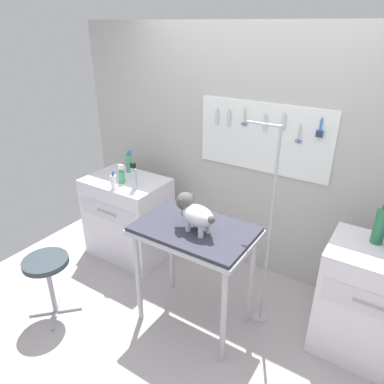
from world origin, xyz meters
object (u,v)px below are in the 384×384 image
(cabinet_right, at_px, (369,303))
(grooming_arm, at_px, (267,240))
(counter_left, at_px, (129,217))
(stool, at_px, (47,269))
(pump_bottle_white, at_px, (122,175))
(dog, at_px, (194,212))
(grooming_table, at_px, (194,240))
(soda_bottle, at_px, (380,226))

(cabinet_right, bearing_deg, grooming_arm, -170.64)
(cabinet_right, bearing_deg, counter_left, 179.65)
(stool, bearing_deg, pump_bottle_white, 91.59)
(pump_bottle_white, bearing_deg, grooming_arm, -2.45)
(dog, bearing_deg, grooming_table, 116.66)
(counter_left, bearing_deg, pump_bottle_white, -68.43)
(pump_bottle_white, xyz_separation_m, soda_bottle, (2.23, 0.16, 0.08))
(grooming_table, xyz_separation_m, soda_bottle, (1.16, 0.54, 0.23))
(grooming_table, relative_size, counter_left, 1.04)
(stool, relative_size, soda_bottle, 1.94)
(grooming_table, xyz_separation_m, counter_left, (-1.10, 0.45, -0.36))
(counter_left, bearing_deg, soda_bottle, 2.16)
(counter_left, bearing_deg, grooming_arm, -5.12)
(cabinet_right, height_order, stool, cabinet_right)
(grooming_table, distance_m, stool, 1.24)
(dog, distance_m, pump_bottle_white, 1.16)
(stool, bearing_deg, soda_bottle, 27.03)
(grooming_arm, distance_m, pump_bottle_white, 1.54)
(dog, bearing_deg, stool, -152.12)
(cabinet_right, xyz_separation_m, pump_bottle_white, (-2.29, -0.06, 0.50))
(dog, xyz_separation_m, stool, (-1.06, -0.56, -0.58))
(dog, height_order, stool, dog)
(grooming_table, distance_m, dog, 0.25)
(dog, distance_m, cabinet_right, 1.43)
(grooming_table, relative_size, dog, 2.46)
(counter_left, distance_m, soda_bottle, 2.34)
(counter_left, relative_size, cabinet_right, 0.97)
(counter_left, xyz_separation_m, pump_bottle_white, (0.03, -0.07, 0.51))
(soda_bottle, bearing_deg, stool, -152.97)
(grooming_arm, relative_size, counter_left, 1.93)
(dog, bearing_deg, counter_left, 156.75)
(grooming_arm, relative_size, cabinet_right, 1.88)
(counter_left, xyz_separation_m, stool, (0.06, -1.04, 0.03))
(grooming_arm, xyz_separation_m, soda_bottle, (0.70, 0.23, 0.24))
(grooming_arm, relative_size, pump_bottle_white, 8.90)
(counter_left, height_order, stool, counter_left)
(pump_bottle_white, height_order, soda_bottle, soda_bottle)
(dog, height_order, cabinet_right, dog)
(grooming_table, height_order, dog, dog)
(cabinet_right, distance_m, pump_bottle_white, 2.35)
(counter_left, height_order, cabinet_right, cabinet_right)
(dog, distance_m, counter_left, 1.36)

